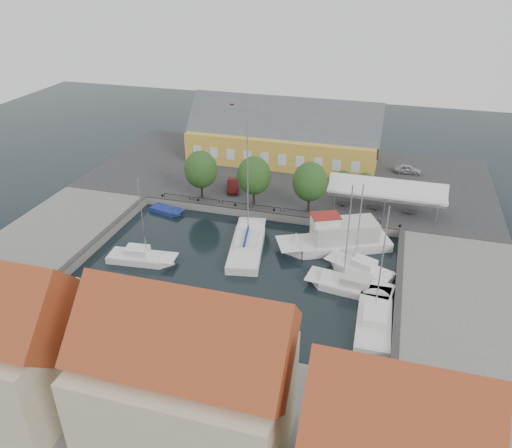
{
  "coord_description": "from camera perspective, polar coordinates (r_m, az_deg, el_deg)",
  "views": [
    {
      "loc": [
        13.92,
        -42.58,
        28.8
      ],
      "look_at": [
        0.0,
        6.0,
        1.5
      ],
      "focal_mm": 35.0,
      "sensor_mm": 36.0,
      "label": 1
    }
  ],
  "objects": [
    {
      "name": "townhouses",
      "position": [
        32.34,
        -11.61,
        -17.66
      ],
      "size": [
        36.3,
        8.5,
        12.0
      ],
      "color": "beige",
      "rests_on": "south_bank"
    },
    {
      "name": "center_sailboat",
      "position": [
        55.19,
        -1.03,
        -2.64
      ],
      "size": [
        5.2,
        11.49,
        14.96
      ],
      "color": "white",
      "rests_on": "ground"
    },
    {
      "name": "launch_sw",
      "position": [
        51.39,
        -18.81,
        -7.34
      ],
      "size": [
        5.05,
        2.76,
        0.98
      ],
      "color": "white",
      "rests_on": "ground"
    },
    {
      "name": "quay_trees",
      "position": [
        61.68,
        -0.25,
        5.56
      ],
      "size": [
        18.2,
        4.2,
        6.3
      ],
      "color": "black",
      "rests_on": "north_quay"
    },
    {
      "name": "car_silver",
      "position": [
        75.44,
        16.96,
        6.01
      ],
      "size": [
        3.77,
        1.52,
        1.29
      ],
      "primitive_type": "imported",
      "rotation": [
        0.0,
        0.0,
        1.57
      ],
      "color": "#A7A9AE",
      "rests_on": "north_quay"
    },
    {
      "name": "south_bank",
      "position": [
        38.21,
        -11.97,
        -20.24
      ],
      "size": [
        56.0,
        14.0,
        1.0
      ],
      "primitive_type": "cube",
      "color": "slate",
      "rests_on": "ground"
    },
    {
      "name": "west_quay",
      "position": [
        61.14,
        -22.46,
        -1.55
      ],
      "size": [
        12.0,
        24.0,
        1.0
      ],
      "primitive_type": "cube",
      "color": "slate",
      "rests_on": "ground"
    },
    {
      "name": "north_quay",
      "position": [
        72.77,
        3.71,
        5.43
      ],
      "size": [
        56.0,
        26.0,
        1.0
      ],
      "primitive_type": "cube",
      "color": "#2D2D30",
      "rests_on": "ground"
    },
    {
      "name": "launch_nw",
      "position": [
        64.45,
        -10.2,
        1.44
      ],
      "size": [
        4.7,
        2.71,
        0.88
      ],
      "color": "navy",
      "rests_on": "ground"
    },
    {
      "name": "car_red",
      "position": [
        66.98,
        -2.65,
        4.48
      ],
      "size": [
        2.62,
        4.43,
        1.38
      ],
      "primitive_type": "imported",
      "rotation": [
        0.0,
        0.0,
        0.3
      ],
      "color": "#591415",
      "rests_on": "north_quay"
    },
    {
      "name": "trawler",
      "position": [
        56.02,
        9.39,
        -1.77
      ],
      "size": [
        12.89,
        8.65,
        5.0
      ],
      "color": "white",
      "rests_on": "ground"
    },
    {
      "name": "east_boat_a",
      "position": [
        52.54,
        11.86,
        -5.21
      ],
      "size": [
        7.45,
        4.99,
        10.33
      ],
      "color": "white",
      "rests_on": "ground"
    },
    {
      "name": "east_boat_c",
      "position": [
        46.13,
        13.32,
        -10.77
      ],
      "size": [
        3.18,
        9.42,
        11.77
      ],
      "color": "white",
      "rests_on": "ground"
    },
    {
      "name": "ground",
      "position": [
        53.25,
        -1.78,
        -4.37
      ],
      "size": [
        140.0,
        140.0,
        0.0
      ],
      "primitive_type": "plane",
      "color": "black",
      "rests_on": "ground"
    },
    {
      "name": "quay_edge_fittings",
      "position": [
        56.59,
        -0.33,
        -0.97
      ],
      "size": [
        56.0,
        24.72,
        0.4
      ],
      "color": "#383533",
      "rests_on": "north_quay"
    },
    {
      "name": "warehouse",
      "position": [
        76.8,
        2.77,
        9.85
      ],
      "size": [
        28.56,
        14.0,
        9.55
      ],
      "color": "gold",
      "rests_on": "north_quay"
    },
    {
      "name": "east_quay",
      "position": [
        50.12,
        22.47,
        -8.51
      ],
      "size": [
        12.0,
        24.0,
        1.0
      ],
      "primitive_type": "cube",
      "color": "slate",
      "rests_on": "ground"
    },
    {
      "name": "west_boat_c",
      "position": [
        54.69,
        -13.04,
        -3.9
      ],
      "size": [
        7.65,
        3.09,
        10.21
      ],
      "color": "white",
      "rests_on": "ground"
    },
    {
      "name": "east_boat_b",
      "position": [
        49.88,
        10.85,
        -7.11
      ],
      "size": [
        8.79,
        3.9,
        11.59
      ],
      "color": "white",
      "rests_on": "ground"
    },
    {
      "name": "tent_canopy",
      "position": [
        62.36,
        14.71,
        3.65
      ],
      "size": [
        14.0,
        4.0,
        2.83
      ],
      "color": "white",
      "rests_on": "north_quay"
    }
  ]
}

